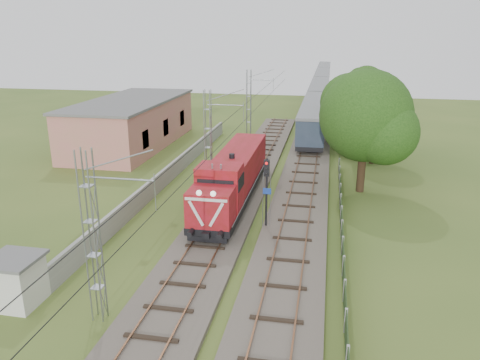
% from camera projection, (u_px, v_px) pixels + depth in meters
% --- Properties ---
extents(ground, '(140.00, 140.00, 0.00)m').
position_uv_depth(ground, '(208.00, 247.00, 28.41)').
color(ground, '#3D5620').
rests_on(ground, ground).
extents(track_main, '(4.20, 70.00, 0.45)m').
position_uv_depth(track_main, '(231.00, 204.00, 34.89)').
color(track_main, '#6B6054').
rests_on(track_main, ground).
extents(track_side, '(4.20, 80.00, 0.45)m').
position_uv_depth(track_side, '(308.00, 162.00, 46.16)').
color(track_side, '#6B6054').
rests_on(track_side, ground).
extents(catenary, '(3.31, 70.00, 8.00)m').
position_uv_depth(catenary, '(209.00, 138.00, 38.91)').
color(catenary, gray).
rests_on(catenary, ground).
extents(boundary_wall, '(0.25, 40.00, 1.50)m').
position_uv_depth(boundary_wall, '(170.00, 173.00, 40.55)').
color(boundary_wall, '#9E9E99').
rests_on(boundary_wall, ground).
extents(station_building, '(8.40, 20.40, 5.22)m').
position_uv_depth(station_building, '(132.00, 122.00, 52.71)').
color(station_building, '#B0795E').
rests_on(station_building, ground).
extents(fence, '(0.12, 32.00, 1.20)m').
position_uv_depth(fence, '(342.00, 229.00, 29.60)').
color(fence, black).
rests_on(fence, ground).
extents(locomotive, '(2.84, 16.21, 4.12)m').
position_uv_depth(locomotive, '(233.00, 176.00, 35.00)').
color(locomotive, black).
rests_on(locomotive, ground).
extents(coach_rake, '(2.99, 89.32, 3.46)m').
position_uv_depth(coach_rake, '(321.00, 85.00, 89.08)').
color(coach_rake, black).
rests_on(coach_rake, ground).
extents(signal_post, '(0.54, 0.42, 4.87)m').
position_uv_depth(signal_post, '(267.00, 182.00, 29.86)').
color(signal_post, black).
rests_on(signal_post, ground).
extents(relay_hut, '(2.39, 2.39, 2.45)m').
position_uv_depth(relay_hut, '(16.00, 281.00, 22.22)').
color(relay_hut, silver).
rests_on(relay_hut, ground).
extents(tree_a, '(7.58, 7.22, 9.83)m').
position_uv_depth(tree_a, '(367.00, 117.00, 36.37)').
color(tree_a, '#382217').
rests_on(tree_a, ground).
extents(tree_b, '(5.77, 5.50, 7.48)m').
position_uv_depth(tree_b, '(376.00, 117.00, 44.80)').
color(tree_b, '#382217').
rests_on(tree_b, ground).
extents(tree_c, '(5.81, 5.54, 7.54)m').
position_uv_depth(tree_c, '(353.00, 105.00, 51.35)').
color(tree_c, '#382217').
rests_on(tree_c, ground).
extents(tree_d, '(5.80, 5.52, 7.52)m').
position_uv_depth(tree_d, '(367.00, 85.00, 70.50)').
color(tree_d, '#382217').
rests_on(tree_d, ground).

